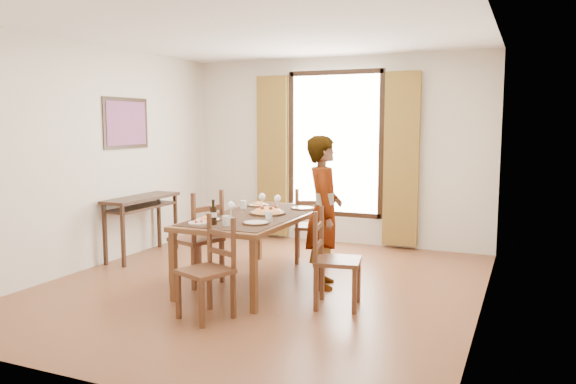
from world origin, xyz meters
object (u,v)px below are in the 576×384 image
at_px(console_table, 142,205).
at_px(dining_table, 257,220).
at_px(pasta_platter, 268,210).
at_px(man, 324,212).

height_order(console_table, dining_table, console_table).
bearing_deg(pasta_platter, dining_table, -145.84).
distance_m(dining_table, pasta_platter, 0.17).
bearing_deg(console_table, man, -7.08).
distance_m(dining_table, man, 0.76).
relative_size(console_table, man, 0.74).
distance_m(console_table, man, 2.67).
xyz_separation_m(console_table, pasta_platter, (2.02, -0.40, 0.12)).
xyz_separation_m(dining_table, man, (0.73, 0.14, 0.11)).
xyz_separation_m(dining_table, pasta_platter, (0.10, 0.07, 0.11)).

